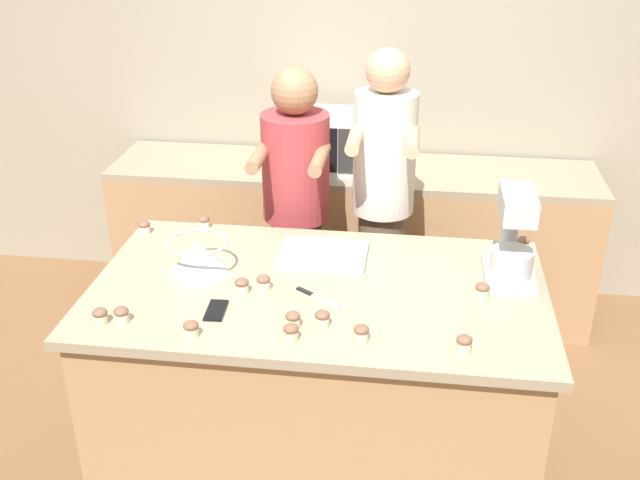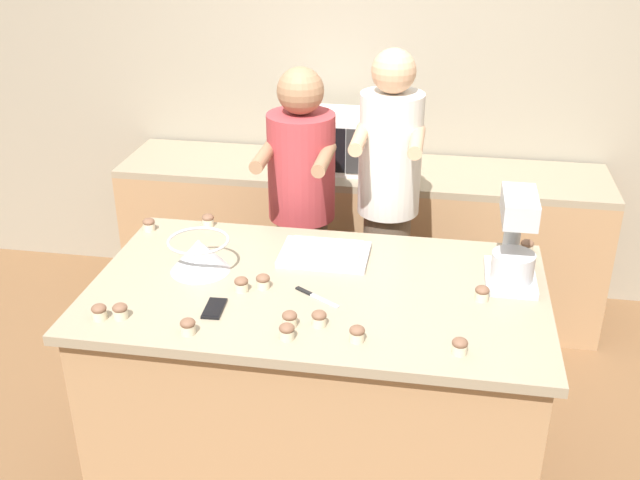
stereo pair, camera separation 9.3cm
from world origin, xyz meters
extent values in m
plane|color=brown|center=(0.00, 0.00, 0.00)|extent=(16.00, 16.00, 0.00)
cube|color=gray|center=(0.00, 1.82, 1.35)|extent=(10.00, 0.06, 2.70)
cube|color=#A87F56|center=(0.00, 0.00, 0.45)|extent=(1.74, 0.98, 0.90)
cube|color=gray|center=(0.00, 0.00, 0.92)|extent=(1.81, 1.04, 0.04)
cube|color=#A87F56|center=(0.00, 1.47, 0.43)|extent=(2.80, 0.60, 0.86)
cube|color=gray|center=(0.00, 1.47, 0.88)|extent=(2.80, 0.60, 0.04)
cylinder|color=brown|center=(-0.22, 0.82, 0.44)|extent=(0.26, 0.26, 0.87)
cylinder|color=#A8383D|center=(-0.22, 0.82, 1.14)|extent=(0.33, 0.33, 0.53)
sphere|color=#936B4C|center=(-0.22, 0.82, 1.51)|extent=(0.22, 0.22, 0.22)
cylinder|color=#936B4C|center=(-0.37, 0.65, 1.25)|extent=(0.06, 0.34, 0.06)
cylinder|color=#936B4C|center=(-0.08, 0.65, 1.25)|extent=(0.06, 0.34, 0.06)
cylinder|color=brown|center=(0.21, 0.82, 0.47)|extent=(0.23, 0.23, 0.93)
cylinder|color=silver|center=(0.21, 0.82, 1.23)|extent=(0.30, 0.30, 0.59)
sphere|color=tan|center=(0.21, 0.82, 1.62)|extent=(0.21, 0.21, 0.21)
cylinder|color=tan|center=(0.08, 0.65, 1.36)|extent=(0.06, 0.34, 0.06)
cylinder|color=tan|center=(0.34, 0.65, 1.36)|extent=(0.06, 0.34, 0.06)
cube|color=#B2B7BC|center=(0.76, 0.18, 0.96)|extent=(0.20, 0.30, 0.03)
cylinder|color=#B2B7BC|center=(0.76, 0.29, 1.10)|extent=(0.07, 0.07, 0.25)
cube|color=#B2B7BC|center=(0.76, 0.16, 1.28)|extent=(0.13, 0.26, 0.10)
cylinder|color=#BCBCC1|center=(0.76, 0.14, 1.03)|extent=(0.17, 0.17, 0.11)
cone|color=#BCBCC1|center=(-0.50, 0.05, 1.01)|extent=(0.25, 0.25, 0.14)
torus|color=#BCBCC1|center=(-0.50, 0.05, 1.08)|extent=(0.26, 0.26, 0.01)
cube|color=#BCBCC1|center=(-0.01, 0.25, 0.96)|extent=(0.38, 0.27, 0.02)
cube|color=white|center=(-0.01, 0.25, 0.98)|extent=(0.31, 0.22, 0.02)
cube|color=silver|center=(-0.18, 1.47, 1.06)|extent=(0.45, 0.35, 0.32)
cube|color=black|center=(-0.22, 1.29, 1.06)|extent=(0.30, 0.01, 0.25)
cube|color=#2D2D2D|center=(-0.02, 1.29, 1.06)|extent=(0.09, 0.01, 0.25)
cube|color=black|center=(-0.36, -0.24, 0.95)|extent=(0.08, 0.15, 0.01)
cube|color=black|center=(-0.36, -0.24, 0.96)|extent=(0.07, 0.13, 0.00)
cube|color=#BCBCC1|center=(0.05, -0.11, 0.95)|extent=(0.13, 0.09, 0.01)
cube|color=black|center=(-0.05, -0.05, 0.95)|extent=(0.08, 0.06, 0.01)
cylinder|color=beige|center=(0.64, 0.00, 0.96)|extent=(0.05, 0.05, 0.04)
ellipsoid|color=brown|center=(0.64, 0.00, 0.99)|extent=(0.06, 0.06, 0.03)
cylinder|color=beige|center=(-0.68, -0.36, 0.96)|extent=(0.05, 0.05, 0.04)
ellipsoid|color=brown|center=(-0.68, -0.36, 0.99)|extent=(0.06, 0.06, 0.03)
cylinder|color=beige|center=(-0.75, -0.38, 0.96)|extent=(0.05, 0.05, 0.04)
ellipsoid|color=brown|center=(-0.75, -0.38, 0.99)|extent=(0.06, 0.06, 0.03)
cylinder|color=beige|center=(-0.05, -0.31, 0.96)|extent=(0.05, 0.05, 0.04)
ellipsoid|color=brown|center=(-0.05, -0.31, 0.99)|extent=(0.06, 0.06, 0.03)
cylinder|color=beige|center=(-0.04, -0.39, 0.96)|extent=(0.05, 0.05, 0.04)
ellipsoid|color=brown|center=(-0.04, -0.39, 0.99)|extent=(0.06, 0.06, 0.03)
cylinder|color=beige|center=(0.20, -0.36, 0.96)|extent=(0.05, 0.05, 0.04)
ellipsoid|color=brown|center=(0.20, -0.36, 0.99)|extent=(0.06, 0.06, 0.03)
cylinder|color=beige|center=(-0.40, -0.42, 0.96)|extent=(0.05, 0.05, 0.04)
ellipsoid|color=brown|center=(-0.40, -0.42, 0.99)|extent=(0.06, 0.06, 0.03)
cylinder|color=beige|center=(-0.86, 0.38, 0.96)|extent=(0.05, 0.05, 0.04)
ellipsoid|color=brown|center=(-0.86, 0.38, 0.99)|extent=(0.06, 0.06, 0.03)
cylinder|color=beige|center=(0.56, -0.38, 0.96)|extent=(0.05, 0.05, 0.04)
ellipsoid|color=brown|center=(0.56, -0.38, 0.99)|extent=(0.06, 0.06, 0.03)
cylinder|color=beige|center=(-0.60, 0.47, 0.96)|extent=(0.05, 0.05, 0.04)
ellipsoid|color=brown|center=(-0.60, 0.47, 0.99)|extent=(0.06, 0.06, 0.03)
cylinder|color=beige|center=(0.05, -0.29, 0.96)|extent=(0.05, 0.05, 0.04)
ellipsoid|color=brown|center=(0.05, -0.29, 0.99)|extent=(0.06, 0.06, 0.03)
cylinder|color=beige|center=(-0.29, -0.09, 0.96)|extent=(0.05, 0.05, 0.04)
ellipsoid|color=brown|center=(-0.29, -0.09, 0.99)|extent=(0.06, 0.06, 0.03)
cylinder|color=beige|center=(0.84, 0.44, 0.96)|extent=(0.05, 0.05, 0.04)
ellipsoid|color=brown|center=(0.84, 0.44, 0.99)|extent=(0.06, 0.06, 0.03)
cylinder|color=beige|center=(-0.21, -0.05, 0.96)|extent=(0.05, 0.05, 0.04)
ellipsoid|color=brown|center=(-0.21, -0.05, 0.99)|extent=(0.06, 0.06, 0.03)
camera|label=1|loc=(0.35, -2.58, 2.42)|focal=42.00mm
camera|label=2|loc=(0.45, -2.56, 2.42)|focal=42.00mm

